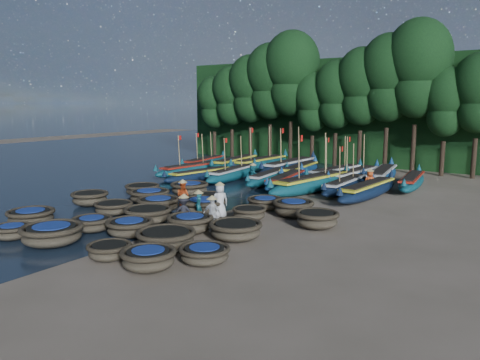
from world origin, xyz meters
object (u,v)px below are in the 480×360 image
Objects in this scene: coracle_14 at (236,230)px; long_boat_11 at (260,164)px; fisherman_3 at (184,211)px; fisherman_4 at (212,213)px; coracle_20 at (142,189)px; long_boat_2 at (201,175)px; coracle_2 at (52,234)px; coracle_22 at (209,198)px; coracle_12 at (148,214)px; long_boat_10 at (235,163)px; fisherman_0 at (220,200)px; coracle_4 at (148,258)px; long_boat_14 at (335,173)px; coracle_17 at (204,205)px; long_boat_15 at (355,176)px; long_boat_1 at (192,169)px; coracle_15 at (149,196)px; long_boat_13 at (300,170)px; long_boat_5 at (286,180)px; coracle_13 at (190,223)px; coracle_1 at (12,231)px; coracle_9 at (205,254)px; coracle_23 at (265,203)px; long_boat_12 at (290,166)px; fisherman_5 at (253,174)px; long_boat_3 at (233,174)px; coracle_10 at (90,198)px; coracle_18 at (249,213)px; coracle_24 at (293,207)px; long_boat_17 at (412,181)px; coracle_19 at (317,219)px; long_boat_6 at (312,183)px; coracle_5 at (31,216)px; long_boat_9 at (204,163)px; fisherman_2 at (183,195)px; fisherman_1 at (199,204)px; coracle_16 at (158,204)px; long_boat_7 at (345,185)px; coracle_6 at (92,223)px; coracle_8 at (166,239)px; long_boat_16 at (382,176)px; coracle_3 at (109,250)px; coracle_21 at (189,188)px.

long_boat_11 reaches higher than coracle_14.
fisherman_4 is at bearing 166.27° from fisherman_3.
long_boat_2 is (-0.39, 6.43, 0.07)m from coracle_20.
coracle_2 reaches higher than coracle_22.
coracle_12 is 0.32× the size of long_boat_10.
fisherman_0 is 1.15× the size of fisherman_3.
coracle_4 is 22.29m from long_boat_14.
coracle_17 is 14.19m from long_boat_15.
long_boat_1 reaches higher than long_boat_2.
long_boat_13 is at bearing 78.48° from coracle_15.
long_boat_13 is at bearing 96.37° from long_boat_5.
coracle_13 is at bearing -85.79° from long_boat_13.
coracle_1 is at bearing -93.00° from long_boat_14.
coracle_23 is at bearing 107.28° from coracle_9.
fisherman_3 is (4.04, -18.02, 0.19)m from long_boat_12.
long_boat_3 is at bearing 5.31° from fisherman_5.
long_boat_5 is at bearing -40.51° from long_boat_10.
coracle_4 is 0.89× the size of coracle_15.
long_boat_11 is 9.46m from long_boat_15.
coracle_20 is at bearing -101.76° from long_boat_12.
long_boat_2 is at bearing 90.35° from coracle_10.
long_boat_1 reaches higher than coracle_18.
coracle_20 is 0.32× the size of long_boat_5.
long_boat_17 is (2.97, 11.71, 0.02)m from coracle_24.
coracle_20 is at bearing 85.11° from coracle_10.
long_boat_6 is (-4.07, 8.00, 0.15)m from coracle_19.
coracle_9 is at bearing 2.22° from coracle_5.
long_boat_12 is at bearing 101.63° from coracle_17.
coracle_2 is 1.12× the size of coracle_19.
fisherman_2 is (9.68, -14.02, 0.36)m from long_boat_9.
fisherman_1 is at bearing -119.29° from long_boat_17.
coracle_23 is at bearing 20.23° from coracle_15.
coracle_13 is at bearing -43.73° from long_boat_2.
long_boat_2 is 8.09m from long_boat_12.
fisherman_5 is at bearing -109.16° from long_boat_13.
coracle_24 reaches higher than coracle_10.
coracle_23 is (4.44, 3.76, -0.07)m from coracle_16.
coracle_22 is at bearing -123.00° from long_boat_7.
coracle_15 is (-8.03, 8.06, 0.02)m from coracle_4.
long_boat_5 is (1.84, 15.05, 0.12)m from coracle_6.
coracle_8 is 0.28× the size of long_boat_16.
long_boat_14 reaches higher than coracle_19.
long_boat_6 reaches higher than long_boat_7.
coracle_3 is 7.25m from coracle_5.
fisherman_0 reaches higher than coracle_9.
coracle_18 is 0.79× the size of coracle_21.
coracle_14 is 4.94m from coracle_17.
coracle_20 is 8.44m from fisherman_3.
coracle_6 is at bearing -112.07° from long_boat_7.
long_boat_10 is (-3.20, 4.91, 0.05)m from long_boat_3.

